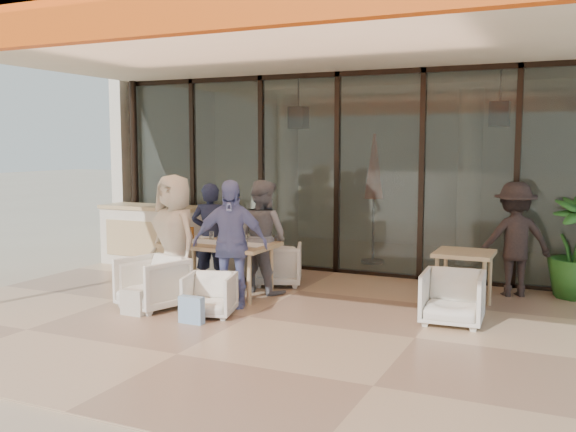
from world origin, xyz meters
name	(u,v)px	position (x,y,z in m)	size (l,w,h in m)	color
ground	(249,319)	(0.00, 0.00, 0.00)	(70.00, 70.00, 0.00)	#C6B293
terrace_floor	(249,319)	(0.00, 0.00, 0.01)	(8.00, 6.00, 0.01)	tan
terrace_structure	(236,37)	(0.00, -0.26, 3.25)	(8.00, 6.00, 3.40)	silver
glass_storefront	(337,174)	(0.00, 3.00, 1.60)	(8.08, 0.10, 3.20)	#9EADA3
interior_block	(380,136)	(0.01, 5.31, 2.23)	(9.05, 3.62, 3.52)	silver
host_counter	(154,235)	(-3.06, 2.30, 0.53)	(1.85, 0.65, 1.04)	silver
dining_table	(220,247)	(-0.90, 0.84, 0.69)	(1.50, 0.90, 0.93)	#CBB67C
chair_far_left	(228,258)	(-1.31, 1.78, 0.35)	(0.68, 0.63, 0.70)	white
chair_far_right	(278,262)	(-0.47, 1.78, 0.35)	(0.67, 0.63, 0.69)	white
chair_near_left	(152,281)	(-1.31, -0.12, 0.37)	(0.72, 0.67, 0.74)	white
chair_near_right	(210,293)	(-0.47, -0.12, 0.29)	(0.57, 0.53, 0.59)	white
diner_navy	(211,235)	(-1.31, 1.28, 0.76)	(0.56, 0.36, 1.52)	#181C36
diner_grey	(262,237)	(-0.47, 1.28, 0.79)	(0.77, 0.60, 1.59)	slate
diner_cream	(175,238)	(-1.31, 0.38, 0.84)	(0.82, 0.53, 1.68)	beige
diner_periwinkle	(230,244)	(-0.47, 0.38, 0.82)	(0.96, 0.40, 1.63)	#7C89CE
tote_bag_cream	(132,303)	(-1.31, -0.52, 0.17)	(0.30, 0.10, 0.34)	silver
tote_bag_blue	(192,311)	(-0.47, -0.52, 0.17)	(0.30, 0.10, 0.34)	#99BFD8
side_table	(464,260)	(2.25, 1.49, 0.64)	(0.70, 0.70, 0.74)	#CBB67C
side_chair	(453,295)	(2.25, 0.74, 0.35)	(0.68, 0.64, 0.70)	white
standing_woman	(514,240)	(2.75, 2.49, 0.79)	(1.02, 0.58, 1.57)	black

